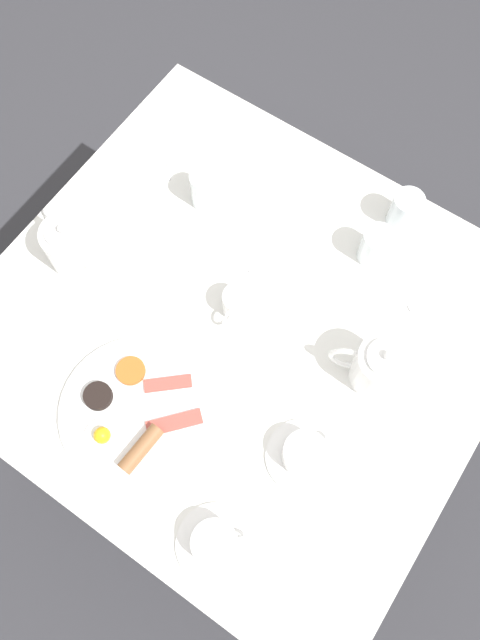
{
  "coord_description": "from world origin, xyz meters",
  "views": [
    {
      "loc": [
        0.38,
        0.26,
        1.89
      ],
      "look_at": [
        0.0,
        0.0,
        0.74
      ],
      "focal_mm": 35.0,
      "sensor_mm": 36.0,
      "label": 1
    }
  ],
  "objects_px": {
    "fork_by_plate": "(445,298)",
    "teacup_with_saucer_right": "(304,454)",
    "water_glass_short": "(206,188)",
    "spoon_for_tea": "(173,150)",
    "teapot_far": "(70,245)",
    "knife_by_plate": "(286,244)",
    "fork_spare": "(0,358)",
    "creamer_jug": "(238,303)",
    "water_glass_tall": "(405,210)",
    "teapot_near": "(379,366)",
    "breakfast_plate": "(135,412)",
    "teacup_with_saucer_left": "(215,543)",
    "wine_glass_spare": "(376,246)"
  },
  "relations": [
    {
      "from": "breakfast_plate",
      "to": "wine_glass_spare",
      "type": "height_order",
      "value": "wine_glass_spare"
    },
    {
      "from": "teapot_near",
      "to": "teapot_far",
      "type": "bearing_deg",
      "value": 172.8
    },
    {
      "from": "teapot_far",
      "to": "breakfast_plate",
      "type": "bearing_deg",
      "value": -16.9
    },
    {
      "from": "teacup_with_saucer_right",
      "to": "breakfast_plate",
      "type": "bearing_deg",
      "value": -70.14
    },
    {
      "from": "creamer_jug",
      "to": "knife_by_plate",
      "type": "xyz_separation_m",
      "value": [
        -0.18,
        -0.0,
        -0.03
      ]
    },
    {
      "from": "water_glass_short",
      "to": "creamer_jug",
      "type": "relative_size",
      "value": 1.04
    },
    {
      "from": "water_glass_short",
      "to": "spoon_for_tea",
      "type": "relative_size",
      "value": 0.61
    },
    {
      "from": "fork_by_plate",
      "to": "fork_spare",
      "type": "bearing_deg",
      "value": -47.54
    },
    {
      "from": "breakfast_plate",
      "to": "knife_by_plate",
      "type": "relative_size",
      "value": 1.47
    },
    {
      "from": "teacup_with_saucer_right",
      "to": "knife_by_plate",
      "type": "xyz_separation_m",
      "value": [
        -0.36,
        -0.27,
        -0.02
      ]
    },
    {
      "from": "knife_by_plate",
      "to": "fork_spare",
      "type": "distance_m",
      "value": 0.62
    },
    {
      "from": "teapot_far",
      "to": "teacup_with_saucer_left",
      "type": "bearing_deg",
      "value": -12.43
    },
    {
      "from": "water_glass_tall",
      "to": "spoon_for_tea",
      "type": "xyz_separation_m",
      "value": [
        0.13,
        -0.51,
        -0.04
      ]
    },
    {
      "from": "creamer_jug",
      "to": "water_glass_tall",
      "type": "bearing_deg",
      "value": 154.88
    },
    {
      "from": "wine_glass_spare",
      "to": "teacup_with_saucer_left",
      "type": "bearing_deg",
      "value": 5.02
    },
    {
      "from": "breakfast_plate",
      "to": "water_glass_short",
      "type": "distance_m",
      "value": 0.49
    },
    {
      "from": "water_glass_short",
      "to": "creamer_jug",
      "type": "xyz_separation_m",
      "value": [
        0.18,
        0.2,
        -0.02
      ]
    },
    {
      "from": "water_glass_tall",
      "to": "wine_glass_spare",
      "type": "bearing_deg",
      "value": -4.53
    },
    {
      "from": "fork_by_plate",
      "to": "teacup_with_saucer_right",
      "type": "bearing_deg",
      "value": -9.01
    },
    {
      "from": "teapot_far",
      "to": "wine_glass_spare",
      "type": "relative_size",
      "value": 2.27
    },
    {
      "from": "breakfast_plate",
      "to": "spoon_for_tea",
      "type": "relative_size",
      "value": 1.98
    },
    {
      "from": "water_glass_short",
      "to": "water_glass_tall",
      "type": "bearing_deg",
      "value": 117.2
    },
    {
      "from": "breakfast_plate",
      "to": "knife_by_plate",
      "type": "bearing_deg",
      "value": 175.17
    },
    {
      "from": "fork_by_plate",
      "to": "knife_by_plate",
      "type": "bearing_deg",
      "value": -76.88
    },
    {
      "from": "water_glass_tall",
      "to": "creamer_jug",
      "type": "relative_size",
      "value": 0.97
    },
    {
      "from": "water_glass_short",
      "to": "fork_by_plate",
      "type": "relative_size",
      "value": 0.68
    },
    {
      "from": "teacup_with_saucer_left",
      "to": "spoon_for_tea",
      "type": "bearing_deg",
      "value": -138.35
    },
    {
      "from": "teapot_far",
      "to": "knife_by_plate",
      "type": "xyz_separation_m",
      "value": [
        -0.27,
        0.35,
        -0.05
      ]
    },
    {
      "from": "breakfast_plate",
      "to": "teacup_with_saucer_right",
      "type": "distance_m",
      "value": 0.33
    },
    {
      "from": "breakfast_plate",
      "to": "teacup_with_saucer_left",
      "type": "relative_size",
      "value": 2.12
    },
    {
      "from": "teacup_with_saucer_right",
      "to": "fork_spare",
      "type": "relative_size",
      "value": 0.81
    },
    {
      "from": "water_glass_tall",
      "to": "wine_glass_spare",
      "type": "distance_m",
      "value": 0.11
    },
    {
      "from": "fork_by_plate",
      "to": "knife_by_plate",
      "type": "xyz_separation_m",
      "value": [
        0.08,
        -0.34,
        0.0
      ]
    },
    {
      "from": "teapot_near",
      "to": "knife_by_plate",
      "type": "relative_size",
      "value": 0.94
    },
    {
      "from": "teapot_near",
      "to": "creamer_jug",
      "type": "bearing_deg",
      "value": 168.02
    },
    {
      "from": "teacup_with_saucer_left",
      "to": "fork_by_plate",
      "type": "distance_m",
      "value": 0.66
    },
    {
      "from": "teapot_near",
      "to": "teacup_with_saucer_right",
      "type": "relative_size",
      "value": 1.35
    },
    {
      "from": "creamer_jug",
      "to": "breakfast_plate",
      "type": "bearing_deg",
      "value": -7.88
    },
    {
      "from": "creamer_jug",
      "to": "fork_spare",
      "type": "distance_m",
      "value": 0.48
    },
    {
      "from": "teacup_with_saucer_right",
      "to": "water_glass_tall",
      "type": "xyz_separation_m",
      "value": [
        -0.55,
        -0.1,
        0.02
      ]
    },
    {
      "from": "water_glass_tall",
      "to": "spoon_for_tea",
      "type": "relative_size",
      "value": 0.57
    },
    {
      "from": "teacup_with_saucer_right",
      "to": "teapot_far",
      "type": "bearing_deg",
      "value": -97.64
    },
    {
      "from": "teacup_with_saucer_right",
      "to": "water_glass_short",
      "type": "relative_size",
      "value": 1.53
    },
    {
      "from": "spoon_for_tea",
      "to": "teapot_near",
      "type": "bearing_deg",
      "value": 72.23
    },
    {
      "from": "water_glass_short",
      "to": "wine_glass_spare",
      "type": "height_order",
      "value": "water_glass_short"
    },
    {
      "from": "breakfast_plate",
      "to": "wine_glass_spare",
      "type": "bearing_deg",
      "value": 159.61
    },
    {
      "from": "teapot_far",
      "to": "knife_by_plate",
      "type": "relative_size",
      "value": 0.95
    },
    {
      "from": "breakfast_plate",
      "to": "fork_spare",
      "type": "distance_m",
      "value": 0.3
    },
    {
      "from": "teacup_with_saucer_right",
      "to": "water_glass_tall",
      "type": "relative_size",
      "value": 1.64
    },
    {
      "from": "fork_spare",
      "to": "water_glass_short",
      "type": "bearing_deg",
      "value": 166.49
    }
  ]
}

